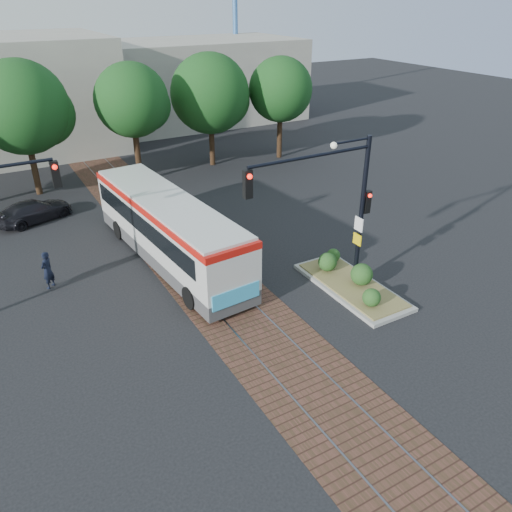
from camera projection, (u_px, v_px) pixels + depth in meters
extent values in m
plane|color=black|center=(236.00, 309.00, 19.09)|extent=(120.00, 120.00, 0.00)
cube|color=brown|center=(194.00, 265.00, 22.15)|extent=(3.60, 40.00, 0.01)
cube|color=slate|center=(179.00, 269.00, 21.82)|extent=(0.06, 40.00, 0.01)
cube|color=slate|center=(210.00, 261.00, 22.48)|extent=(0.06, 40.00, 0.01)
cylinder|color=#382314|center=(34.00, 169.00, 29.25)|extent=(0.36, 0.36, 3.12)
sphere|color=#133D17|center=(21.00, 107.00, 27.60)|extent=(5.20, 5.20, 5.20)
cylinder|color=#382314|center=(138.00, 155.00, 31.21)|extent=(0.36, 0.36, 3.39)
sphere|color=#133D17|center=(132.00, 100.00, 29.64)|extent=(4.40, 4.40, 4.40)
cylinder|color=#382314|center=(212.00, 144.00, 34.36)|extent=(0.36, 0.36, 2.86)
sphere|color=#133D17|center=(210.00, 94.00, 32.78)|extent=(5.20, 5.20, 5.20)
cylinder|color=#382314|center=(280.00, 136.00, 35.89)|extent=(0.36, 0.36, 3.12)
sphere|color=#133D17|center=(281.00, 89.00, 34.38)|extent=(4.40, 4.40, 4.40)
cube|color=#ADA899|center=(199.00, 81.00, 45.70)|extent=(18.00, 10.00, 7.00)
cylinder|color=#3F72B2|center=(235.00, 12.00, 48.82)|extent=(0.50, 0.50, 18.00)
cube|color=#414143|center=(170.00, 250.00, 22.34)|extent=(3.17, 11.12, 0.64)
cube|color=silver|center=(168.00, 226.00, 21.79)|extent=(3.19, 11.12, 1.74)
cube|color=black|center=(165.00, 218.00, 21.86)|extent=(3.15, 10.03, 0.82)
cube|color=red|center=(166.00, 205.00, 21.31)|extent=(3.22, 11.13, 0.27)
cube|color=silver|center=(166.00, 201.00, 21.23)|extent=(3.09, 10.75, 0.13)
cube|color=black|center=(233.00, 268.00, 17.72)|extent=(1.47, 0.23, 0.82)
cube|color=#35A5D5|center=(236.00, 296.00, 18.12)|extent=(2.01, 0.22, 0.64)
cube|color=orange|center=(203.00, 238.00, 21.97)|extent=(0.39, 4.11, 1.01)
cylinder|color=black|center=(191.00, 297.00, 18.98)|extent=(0.39, 0.94, 0.91)
cylinder|color=black|center=(237.00, 281.00, 20.03)|extent=(0.39, 0.94, 0.91)
cylinder|color=black|center=(120.00, 230.00, 24.37)|extent=(0.39, 0.94, 0.91)
cylinder|color=black|center=(159.00, 220.00, 25.42)|extent=(0.39, 0.94, 0.91)
cube|color=gray|center=(351.00, 287.00, 20.40)|extent=(2.20, 5.20, 0.15)
cube|color=olive|center=(352.00, 284.00, 20.35)|extent=(1.90, 4.80, 0.08)
sphere|color=#1E4719|center=(372.00, 297.00, 18.76)|extent=(0.70, 0.70, 0.70)
sphere|color=#1E4719|center=(362.00, 274.00, 20.09)|extent=(0.90, 0.90, 0.90)
sphere|color=#1E4719|center=(328.00, 262.00, 21.12)|extent=(0.80, 0.80, 0.80)
sphere|color=#1E4719|center=(333.00, 255.00, 21.86)|extent=(0.60, 0.60, 0.60)
cylinder|color=black|center=(361.00, 213.00, 19.21)|extent=(0.18, 0.18, 6.00)
cylinder|color=black|center=(312.00, 156.00, 16.89)|extent=(5.00, 0.12, 0.12)
cube|color=black|center=(248.00, 184.00, 16.05)|extent=(0.28, 0.22, 0.95)
sphere|color=#FF190C|center=(250.00, 177.00, 15.80)|extent=(0.18, 0.18, 0.18)
cube|color=black|center=(367.00, 202.00, 19.12)|extent=(0.26, 0.20, 0.90)
sphere|color=#FF190C|center=(370.00, 196.00, 18.88)|extent=(0.16, 0.16, 0.16)
cube|color=white|center=(359.00, 224.00, 19.23)|extent=(0.04, 0.45, 0.55)
cube|color=yellow|center=(357.00, 239.00, 19.53)|extent=(0.04, 0.45, 0.45)
cylinder|color=black|center=(352.00, 141.00, 17.50)|extent=(1.60, 0.08, 0.08)
sphere|color=silver|center=(334.00, 145.00, 17.17)|extent=(0.24, 0.24, 0.24)
cube|color=black|center=(56.00, 174.00, 17.59)|extent=(0.28, 0.22, 0.95)
sphere|color=#FF190C|center=(55.00, 167.00, 17.34)|extent=(0.18, 0.18, 0.18)
imported|color=black|center=(47.00, 270.00, 20.13)|extent=(0.69, 0.68, 1.61)
imported|color=black|center=(34.00, 211.00, 26.17)|extent=(4.24, 2.85, 1.14)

